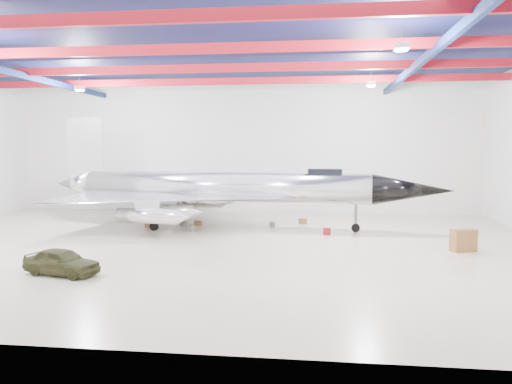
# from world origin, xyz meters

# --- Properties ---
(floor) EXTENTS (40.00, 40.00, 0.00)m
(floor) POSITION_xyz_m (0.00, 0.00, 0.00)
(floor) COLOR #BAAF94
(floor) RESTS_ON ground
(wall_back) EXTENTS (40.00, 0.00, 40.00)m
(wall_back) POSITION_xyz_m (0.00, 15.00, 5.50)
(wall_back) COLOR silver
(wall_back) RESTS_ON floor
(ceiling) EXTENTS (40.00, 40.00, 0.00)m
(ceiling) POSITION_xyz_m (0.00, 0.00, 11.00)
(ceiling) COLOR #0A0F38
(ceiling) RESTS_ON wall_back
(ceiling_structure) EXTENTS (39.50, 29.50, 1.08)m
(ceiling_structure) POSITION_xyz_m (0.00, 0.00, 10.32)
(ceiling_structure) COLOR maroon
(ceiling_structure) RESTS_ON ceiling
(jet_aircraft) EXTENTS (28.43, 17.98, 7.76)m
(jet_aircraft) POSITION_xyz_m (0.02, 6.45, 2.54)
(jet_aircraft) COLOR silver
(jet_aircraft) RESTS_ON floor
(jeep) EXTENTS (3.68, 2.17, 1.17)m
(jeep) POSITION_xyz_m (-4.41, -7.48, 0.59)
(jeep) COLOR #32341A
(jeep) RESTS_ON floor
(desk) EXTENTS (1.44, 1.06, 1.19)m
(desk) POSITION_xyz_m (14.38, -0.17, 0.59)
(desk) COLOR brown
(desk) RESTS_ON floor
(crate_ply) EXTENTS (0.66, 0.56, 0.42)m
(crate_ply) POSITION_xyz_m (-4.92, 5.55, 0.21)
(crate_ply) COLOR olive
(crate_ply) RESTS_ON floor
(engine_drum) EXTENTS (0.55, 0.55, 0.40)m
(engine_drum) POSITION_xyz_m (-1.64, 4.41, 0.20)
(engine_drum) COLOR #59595B
(engine_drum) RESTS_ON floor
(parts_bin) EXTENTS (0.63, 0.55, 0.37)m
(parts_bin) POSITION_xyz_m (5.58, 8.73, 0.19)
(parts_bin) COLOR olive
(parts_bin) RESTS_ON floor
(tool_chest) EXTENTS (0.57, 0.57, 0.43)m
(tool_chest) POSITION_xyz_m (7.24, 4.15, 0.22)
(tool_chest) COLOR maroon
(tool_chest) RESTS_ON floor
(oil_barrel) EXTENTS (0.54, 0.45, 0.36)m
(oil_barrel) POSITION_xyz_m (-1.78, 6.73, 0.18)
(oil_barrel) COLOR olive
(oil_barrel) RESTS_ON floor
(spares_box) EXTENTS (0.49, 0.49, 0.35)m
(spares_box) POSITION_xyz_m (3.48, 7.01, 0.17)
(spares_box) COLOR #59595B
(spares_box) RESTS_ON floor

